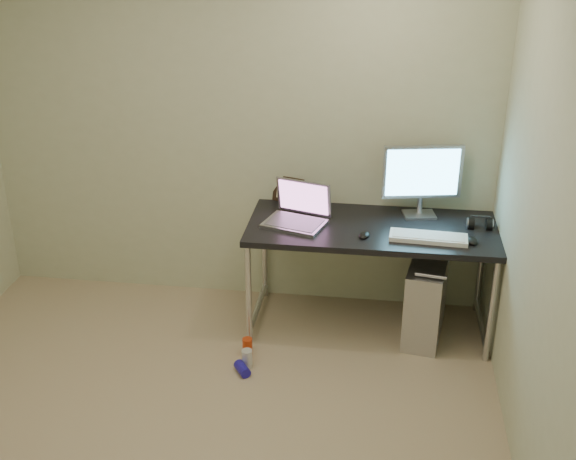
# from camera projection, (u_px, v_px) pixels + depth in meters

# --- Properties ---
(floor) EXTENTS (3.50, 3.50, 0.00)m
(floor) POSITION_uv_depth(u_px,v_px,m) (177.00, 453.00, 3.82)
(floor) COLOR tan
(floor) RESTS_ON ground
(wall_back) EXTENTS (3.50, 0.02, 2.50)m
(wall_back) POSITION_uv_depth(u_px,v_px,m) (236.00, 129.00, 4.87)
(wall_back) COLOR beige
(wall_back) RESTS_ON ground
(wall_right) EXTENTS (0.02, 3.50, 2.50)m
(wall_right) POSITION_uv_depth(u_px,v_px,m) (556.00, 265.00, 3.08)
(wall_right) COLOR beige
(wall_right) RESTS_ON ground
(desk) EXTENTS (1.60, 0.70, 0.75)m
(desk) POSITION_uv_depth(u_px,v_px,m) (372.00, 237.00, 4.68)
(desk) COLOR black
(desk) RESTS_ON ground
(tower_computer) EXTENTS (0.31, 0.55, 0.58)m
(tower_computer) POSITION_uv_depth(u_px,v_px,m) (426.00, 299.00, 4.74)
(tower_computer) COLOR silver
(tower_computer) RESTS_ON ground
(cable_a) EXTENTS (0.01, 0.16, 0.69)m
(cable_a) POSITION_uv_depth(u_px,v_px,m) (418.00, 256.00, 5.02)
(cable_a) COLOR black
(cable_a) RESTS_ON ground
(cable_b) EXTENTS (0.02, 0.11, 0.71)m
(cable_b) POSITION_uv_depth(u_px,v_px,m) (431.00, 261.00, 5.00)
(cable_b) COLOR black
(cable_b) RESTS_ON ground
(can_red) EXTENTS (0.09, 0.09, 0.12)m
(can_red) POSITION_uv_depth(u_px,v_px,m) (247.00, 347.00, 4.62)
(can_red) COLOR red
(can_red) RESTS_ON ground
(can_white) EXTENTS (0.08, 0.08, 0.12)m
(can_white) POSITION_uv_depth(u_px,v_px,m) (247.00, 359.00, 4.50)
(can_white) COLOR silver
(can_white) RESTS_ON ground
(can_blue) EXTENTS (0.12, 0.14, 0.07)m
(can_blue) POSITION_uv_depth(u_px,v_px,m) (242.00, 369.00, 4.44)
(can_blue) COLOR #2018AE
(can_blue) RESTS_ON ground
(laptop) EXTENTS (0.45, 0.40, 0.26)m
(laptop) POSITION_uv_depth(u_px,v_px,m) (298.00, 213.00, 4.68)
(laptop) COLOR #AAAAB2
(laptop) RESTS_ON desk
(monitor) EXTENTS (0.52, 0.19, 0.49)m
(monitor) POSITION_uv_depth(u_px,v_px,m) (422.00, 175.00, 4.68)
(monitor) COLOR #AAAAB2
(monitor) RESTS_ON desk
(keyboard) EXTENTS (0.48, 0.18, 0.03)m
(keyboard) POSITION_uv_depth(u_px,v_px,m) (428.00, 237.00, 4.46)
(keyboard) COLOR white
(keyboard) RESTS_ON desk
(mouse_right) EXTENTS (0.10, 0.13, 0.04)m
(mouse_right) POSITION_uv_depth(u_px,v_px,m) (471.00, 239.00, 4.42)
(mouse_right) COLOR black
(mouse_right) RESTS_ON desk
(mouse_left) EXTENTS (0.09, 0.12, 0.03)m
(mouse_left) POSITION_uv_depth(u_px,v_px,m) (364.00, 234.00, 4.49)
(mouse_left) COLOR black
(mouse_left) RESTS_ON desk
(headphones) EXTENTS (0.15, 0.09, 0.10)m
(headphones) POSITION_uv_depth(u_px,v_px,m) (480.00, 224.00, 4.61)
(headphones) COLOR black
(headphones) RESTS_ON desk
(picture_frame) EXTENTS (0.23, 0.14, 0.18)m
(picture_frame) POSITION_uv_depth(u_px,v_px,m) (288.00, 190.00, 4.97)
(picture_frame) COLOR black
(picture_frame) RESTS_ON desk
(webcam) EXTENTS (0.04, 0.04, 0.11)m
(webcam) POSITION_uv_depth(u_px,v_px,m) (321.00, 195.00, 4.91)
(webcam) COLOR silver
(webcam) RESTS_ON desk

